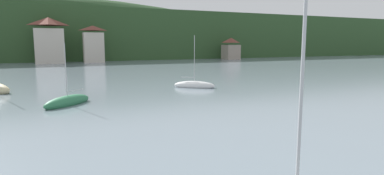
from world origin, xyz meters
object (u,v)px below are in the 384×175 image
shore_building_central (93,45)px  shore_building_eastcentral (231,49)px  sailboat_mid_2 (68,102)px  sailboat_far_11 (194,85)px  shore_building_westcentral (49,41)px

shore_building_central → shore_building_eastcentral: bearing=0.6°
shore_building_central → sailboat_mid_2: shore_building_central is taller
shore_building_eastcentral → sailboat_far_11: 66.71m
shore_building_eastcentral → sailboat_mid_2: (-51.74, -60.06, -3.06)m
shore_building_central → shore_building_eastcentral: (42.29, 0.41, -1.39)m
shore_building_westcentral → sailboat_mid_2: size_ratio=2.14×
shore_building_eastcentral → sailboat_far_11: shore_building_eastcentral is taller
shore_building_central → shore_building_eastcentral: shore_building_central is taller
shore_building_westcentral → shore_building_eastcentral: size_ratio=1.69×
shore_building_eastcentral → sailboat_far_11: bearing=-124.6°
shore_building_westcentral → sailboat_far_11: shore_building_westcentral is taller
shore_building_eastcentral → shore_building_westcentral: bearing=179.4°
shore_building_westcentral → shore_building_central: shore_building_westcentral is taller
sailboat_mid_2 → shore_building_central: bearing=-142.3°
shore_building_westcentral → sailboat_far_11: size_ratio=1.84×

